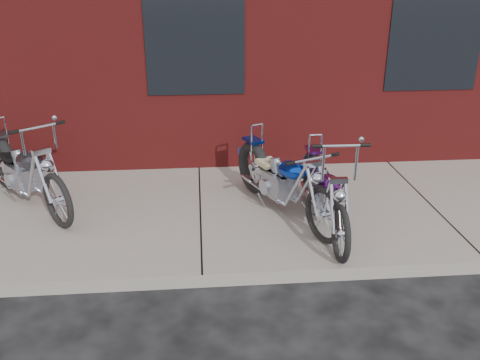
{
  "coord_description": "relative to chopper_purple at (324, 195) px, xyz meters",
  "views": [
    {
      "loc": [
        0.01,
        -4.35,
        2.98
      ],
      "look_at": [
        0.45,
        0.8,
        0.84
      ],
      "focal_mm": 38.0,
      "sensor_mm": 36.0,
      "label": 1
    }
  ],
  "objects": [
    {
      "name": "ground",
      "position": [
        -1.46,
        -0.98,
        -0.54
      ],
      "size": [
        120.0,
        120.0,
        0.0
      ],
      "primitive_type": "plane",
      "color": "black",
      "rests_on": "ground"
    },
    {
      "name": "sidewalk",
      "position": [
        -1.46,
        0.52,
        -0.46
      ],
      "size": [
        22.0,
        3.0,
        0.15
      ],
      "primitive_type": "cube",
      "color": "#9F9488",
      "rests_on": "ground"
    },
    {
      "name": "chopper_purple",
      "position": [
        0.0,
        0.0,
        0.0
      ],
      "size": [
        0.52,
        2.15,
        1.21
      ],
      "rotation": [
        0.0,
        0.0,
        -1.59
      ],
      "color": "black",
      "rests_on": "sidewalk"
    },
    {
      "name": "chopper_blue",
      "position": [
        -0.43,
        0.38,
        0.02
      ],
      "size": [
        0.99,
        2.11,
        0.98
      ],
      "rotation": [
        0.0,
        0.0,
        -1.17
      ],
      "color": "black",
      "rests_on": "sidewalk"
    },
    {
      "name": "chopper_third",
      "position": [
        -3.66,
        0.89,
        0.04
      ],
      "size": [
        1.57,
        1.9,
        1.2
      ],
      "rotation": [
        0.0,
        0.0,
        -0.89
      ],
      "color": "black",
      "rests_on": "sidewalk"
    }
  ]
}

